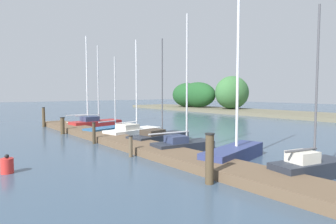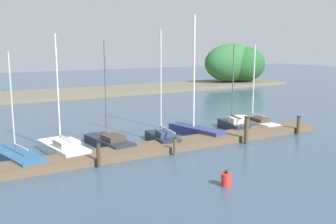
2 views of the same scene
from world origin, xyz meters
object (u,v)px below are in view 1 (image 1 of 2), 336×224
object	(u,v)px
sailboat_0	(87,121)
sailboat_7	(311,166)
sailboat_5	(184,144)
sailboat_3	(135,131)
sailboat_4	(160,137)
mooring_piling_2	(94,133)
sailboat_1	(97,123)
mooring_piling_3	(131,146)
mooring_piling_0	(44,117)
channel_buoy_0	(7,165)
sailboat_6	(235,151)
sailboat_2	(114,129)
mooring_piling_1	(62,126)
mooring_piling_4	(210,159)

from	to	relation	value
sailboat_0	sailboat_7	xyz separation A→B (m)	(19.08, -0.19, -0.03)
sailboat_0	sailboat_5	distance (m)	13.37
sailboat_3	sailboat_4	distance (m)	2.61
mooring_piling_2	sailboat_7	bearing A→B (deg)	16.01
sailboat_1	sailboat_4	size ratio (longest dim) A/B	1.12
sailboat_0	sailboat_3	size ratio (longest dim) A/B	1.23
sailboat_7	mooring_piling_3	world-z (taller)	sailboat_7
sailboat_7	mooring_piling_0	world-z (taller)	sailboat_7
sailboat_7	channel_buoy_0	world-z (taller)	sailboat_7
sailboat_7	sailboat_0	bearing A→B (deg)	102.03
sailboat_7	mooring_piling_0	size ratio (longest dim) A/B	3.52
sailboat_6	mooring_piling_2	world-z (taller)	sailboat_6
sailboat_5	mooring_piling_3	bearing A→B (deg)	173.14
sailboat_3	sailboat_5	world-z (taller)	sailboat_5
sailboat_3	mooring_piling_0	size ratio (longest dim) A/B	3.82
sailboat_6	mooring_piling_3	xyz separation A→B (m)	(-3.29, -3.06, 0.07)
sailboat_1	mooring_piling_2	size ratio (longest dim) A/B	5.54
sailboat_2	sailboat_6	xyz separation A→B (m)	(10.51, 0.05, 0.15)
sailboat_2	sailboat_5	xyz separation A→B (m)	(7.88, -0.46, 0.11)
sailboat_0	sailboat_1	bearing A→B (deg)	-95.10
sailboat_6	sailboat_7	xyz separation A→B (m)	(3.10, 0.06, -0.03)
sailboat_6	mooring_piling_1	distance (m)	12.56
sailboat_5	sailboat_6	distance (m)	2.68
mooring_piling_3	sailboat_4	bearing A→B (deg)	124.69
sailboat_4	mooring_piling_0	bearing A→B (deg)	97.96
mooring_piling_0	mooring_piling_2	distance (m)	9.91
sailboat_5	mooring_piling_0	size ratio (longest dim) A/B	4.02
sailboat_3	mooring_piling_4	size ratio (longest dim) A/B	3.88
sailboat_2	sailboat_7	size ratio (longest dim) A/B	0.93
sailboat_0	sailboat_6	size ratio (longest dim) A/B	1.02
sailboat_5	sailboat_7	world-z (taller)	sailboat_5
sailboat_1	sailboat_2	size ratio (longest dim) A/B	1.24
channel_buoy_0	mooring_piling_1	bearing A→B (deg)	150.67
mooring_piling_4	sailboat_0	bearing A→B (deg)	169.12
mooring_piling_3	channel_buoy_0	world-z (taller)	mooring_piling_3
mooring_piling_3	sailboat_1	bearing A→B (deg)	162.77
mooring_piling_2	mooring_piling_3	world-z (taller)	mooring_piling_2
mooring_piling_0	mooring_piling_3	world-z (taller)	mooring_piling_0
sailboat_7	mooring_piling_3	distance (m)	7.11
sailboat_5	mooring_piling_3	size ratio (longest dim) A/B	6.88
sailboat_3	sailboat_4	world-z (taller)	sailboat_3
mooring_piling_2	channel_buoy_0	world-z (taller)	mooring_piling_2
sailboat_2	sailboat_7	xyz separation A→B (m)	(13.62, 0.11, 0.11)
sailboat_3	sailboat_7	bearing A→B (deg)	-99.59
sailboat_4	mooring_piling_4	world-z (taller)	sailboat_4
sailboat_2	sailboat_3	distance (m)	2.31
mooring_piling_0	mooring_piling_4	bearing A→B (deg)	-0.63
mooring_piling_1	mooring_piling_2	size ratio (longest dim) A/B	0.97
sailboat_1	sailboat_7	bearing A→B (deg)	-95.21
sailboat_0	mooring_piling_0	world-z (taller)	sailboat_0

